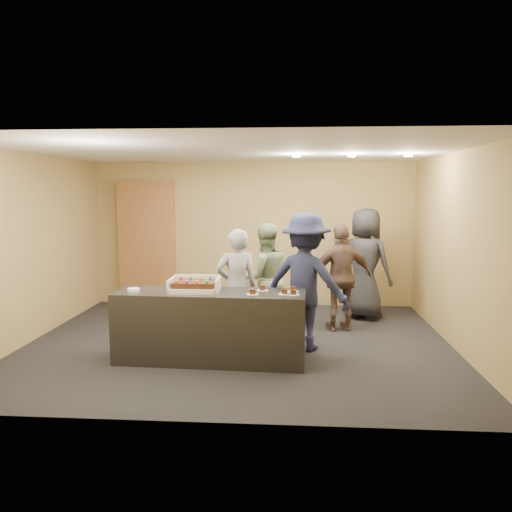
# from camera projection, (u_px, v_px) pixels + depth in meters

# --- Properties ---
(room) EXTENTS (6.04, 6.00, 2.70)m
(room) POSITION_uv_depth(u_px,v_px,m) (238.00, 249.00, 6.98)
(room) COLOR black
(room) RESTS_ON ground
(serving_counter) EXTENTS (2.43, 0.79, 0.90)m
(serving_counter) POSITION_uv_depth(u_px,v_px,m) (211.00, 326.00, 6.35)
(serving_counter) COLOR black
(serving_counter) RESTS_ON floor
(storage_cabinet) EXTENTS (1.07, 0.15, 2.36)m
(storage_cabinet) POSITION_uv_depth(u_px,v_px,m) (147.00, 243.00, 9.53)
(storage_cabinet) COLOR brown
(storage_cabinet) RESTS_ON floor
(cake_box) EXTENTS (0.62, 0.43, 0.18)m
(cake_box) POSITION_uv_depth(u_px,v_px,m) (195.00, 288.00, 6.32)
(cake_box) COLOR white
(cake_box) RESTS_ON serving_counter
(sheet_cake) EXTENTS (0.53, 0.36, 0.11)m
(sheet_cake) POSITION_uv_depth(u_px,v_px,m) (194.00, 284.00, 6.29)
(sheet_cake) COLOR #35170C
(sheet_cake) RESTS_ON cake_box
(plate_stack) EXTENTS (0.15, 0.15, 0.04)m
(plate_stack) POSITION_uv_depth(u_px,v_px,m) (134.00, 290.00, 6.31)
(plate_stack) COLOR white
(plate_stack) RESTS_ON serving_counter
(slice_a) EXTENTS (0.15, 0.15, 0.07)m
(slice_a) POSITION_uv_depth(u_px,v_px,m) (253.00, 293.00, 6.10)
(slice_a) COLOR white
(slice_a) RESTS_ON serving_counter
(slice_b) EXTENTS (0.15, 0.15, 0.07)m
(slice_b) POSITION_uv_depth(u_px,v_px,m) (263.00, 289.00, 6.35)
(slice_b) COLOR white
(slice_b) RESTS_ON serving_counter
(slice_c) EXTENTS (0.15, 0.15, 0.07)m
(slice_c) POSITION_uv_depth(u_px,v_px,m) (285.00, 292.00, 6.11)
(slice_c) COLOR white
(slice_c) RESTS_ON serving_counter
(slice_d) EXTENTS (0.15, 0.15, 0.07)m
(slice_d) POSITION_uv_depth(u_px,v_px,m) (293.00, 290.00, 6.27)
(slice_d) COLOR white
(slice_d) RESTS_ON serving_counter
(slice_e) EXTENTS (0.15, 0.15, 0.07)m
(slice_e) POSITION_uv_depth(u_px,v_px,m) (293.00, 293.00, 6.09)
(slice_e) COLOR white
(slice_e) RESTS_ON serving_counter
(person_server_grey) EXTENTS (0.69, 0.57, 1.64)m
(person_server_grey) POSITION_uv_depth(u_px,v_px,m) (237.00, 287.00, 7.03)
(person_server_grey) COLOR gray
(person_server_grey) RESTS_ON floor
(person_sage_man) EXTENTS (0.99, 0.89, 1.68)m
(person_sage_man) POSITION_uv_depth(u_px,v_px,m) (264.00, 278.00, 7.60)
(person_sage_man) COLOR gray
(person_sage_man) RESTS_ON floor
(person_navy_man) EXTENTS (1.38, 1.09, 1.87)m
(person_navy_man) POSITION_uv_depth(u_px,v_px,m) (305.00, 282.00, 6.77)
(person_navy_man) COLOR #1D2240
(person_navy_man) RESTS_ON floor
(person_brown_extra) EXTENTS (1.05, 0.63, 1.67)m
(person_brown_extra) POSITION_uv_depth(u_px,v_px,m) (342.00, 277.00, 7.73)
(person_brown_extra) COLOR brown
(person_brown_extra) RESTS_ON floor
(person_dark_suit) EXTENTS (1.10, 1.03, 1.88)m
(person_dark_suit) POSITION_uv_depth(u_px,v_px,m) (365.00, 264.00, 8.45)
(person_dark_suit) COLOR black
(person_dark_suit) RESTS_ON floor
(ceiling_spotlights) EXTENTS (1.72, 0.12, 0.03)m
(ceiling_spotlights) POSITION_uv_depth(u_px,v_px,m) (352.00, 156.00, 7.19)
(ceiling_spotlights) COLOR #FFEAC6
(ceiling_spotlights) RESTS_ON ceiling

